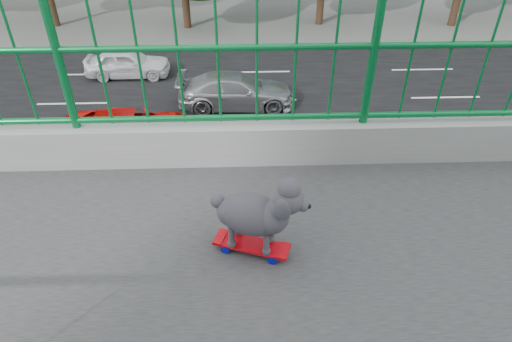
{
  "coord_description": "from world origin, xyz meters",
  "views": [
    {
      "loc": [
        1.35,
        -0.85,
        8.88
      ],
      "look_at": [
        -1.19,
        -0.76,
        7.04
      ],
      "focal_mm": 31.55,
      "sensor_mm": 36.0,
      "label": 1
    }
  ],
  "objects_px": {
    "skateboard": "(252,245)",
    "car_5": "(296,266)",
    "poodle": "(257,212)",
    "car_0": "(250,264)",
    "car_3": "(236,91)",
    "car_4": "(128,63)",
    "car_2": "(130,132)"
  },
  "relations": [
    {
      "from": "poodle",
      "to": "car_2",
      "type": "bearing_deg",
      "value": -142.15
    },
    {
      "from": "poodle",
      "to": "car_0",
      "type": "distance_m",
      "value": 8.54
    },
    {
      "from": "car_2",
      "to": "car_4",
      "type": "xyz_separation_m",
      "value": [
        -6.4,
        -1.34,
        -0.05
      ]
    },
    {
      "from": "car_0",
      "to": "car_3",
      "type": "distance_m",
      "value": 9.61
    },
    {
      "from": "car_2",
      "to": "car_3",
      "type": "xyz_separation_m",
      "value": [
        -3.2,
        3.74,
        -0.01
      ]
    },
    {
      "from": "car_5",
      "to": "poodle",
      "type": "bearing_deg",
      "value": -11.84
    },
    {
      "from": "car_3",
      "to": "car_2",
      "type": "bearing_deg",
      "value": 130.58
    },
    {
      "from": "skateboard",
      "to": "poodle",
      "type": "distance_m",
      "value": 0.26
    },
    {
      "from": "skateboard",
      "to": "car_3",
      "type": "relative_size",
      "value": 0.09
    },
    {
      "from": "car_0",
      "to": "skateboard",
      "type": "bearing_deg",
      "value": -0.72
    },
    {
      "from": "poodle",
      "to": "car_4",
      "type": "relative_size",
      "value": 0.13
    },
    {
      "from": "car_4",
      "to": "poodle",
      "type": "bearing_deg",
      "value": -163.73
    },
    {
      "from": "car_2",
      "to": "car_4",
      "type": "height_order",
      "value": "car_2"
    },
    {
      "from": "car_2",
      "to": "car_4",
      "type": "relative_size",
      "value": 1.31
    },
    {
      "from": "car_3",
      "to": "car_5",
      "type": "bearing_deg",
      "value": -171.45
    },
    {
      "from": "car_2",
      "to": "car_5",
      "type": "relative_size",
      "value": 1.22
    },
    {
      "from": "car_0",
      "to": "car_2",
      "type": "relative_size",
      "value": 0.93
    },
    {
      "from": "skateboard",
      "to": "car_5",
      "type": "xyz_separation_m",
      "value": [
        -5.53,
        1.19,
        -6.35
      ]
    },
    {
      "from": "skateboard",
      "to": "car_0",
      "type": "xyz_separation_m",
      "value": [
        -5.53,
        0.07,
        -6.24
      ]
    },
    {
      "from": "car_2",
      "to": "car_5",
      "type": "height_order",
      "value": "car_2"
    },
    {
      "from": "car_5",
      "to": "car_4",
      "type": "bearing_deg",
      "value": -153.02
    },
    {
      "from": "car_2",
      "to": "car_3",
      "type": "bearing_deg",
      "value": -49.42
    },
    {
      "from": "car_3",
      "to": "car_5",
      "type": "distance_m",
      "value": 9.71
    },
    {
      "from": "poodle",
      "to": "skateboard",
      "type": "bearing_deg",
      "value": -90.0
    },
    {
      "from": "poodle",
      "to": "car_0",
      "type": "height_order",
      "value": "poodle"
    },
    {
      "from": "car_2",
      "to": "car_4",
      "type": "distance_m",
      "value": 6.54
    },
    {
      "from": "poodle",
      "to": "car_4",
      "type": "xyz_separation_m",
      "value": [
        -18.34,
        -5.35,
        -6.64
      ]
    },
    {
      "from": "car_3",
      "to": "poodle",
      "type": "bearing_deg",
      "value": -178.94
    },
    {
      "from": "car_0",
      "to": "car_3",
      "type": "xyz_separation_m",
      "value": [
        -9.6,
        -0.32,
        -0.11
      ]
    },
    {
      "from": "car_2",
      "to": "skateboard",
      "type": "bearing_deg",
      "value": -161.52
    },
    {
      "from": "car_0",
      "to": "car_4",
      "type": "height_order",
      "value": "car_0"
    },
    {
      "from": "car_0",
      "to": "car_2",
      "type": "xyz_separation_m",
      "value": [
        -6.4,
        -4.06,
        -0.09
      ]
    }
  ]
}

